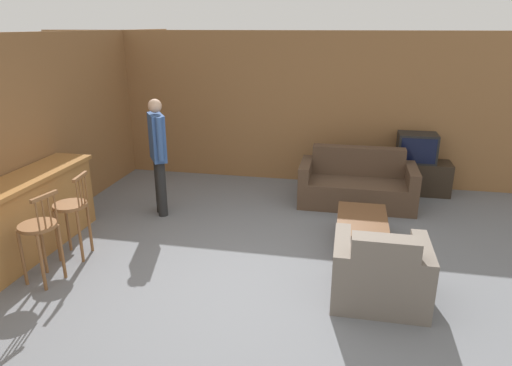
# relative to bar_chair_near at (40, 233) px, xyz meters

# --- Properties ---
(ground_plane) EXTENTS (24.00, 24.00, 0.00)m
(ground_plane) POSITION_rel_bar_chair_near_xyz_m (2.19, 0.39, -0.58)
(ground_plane) COLOR slate
(wall_back) EXTENTS (9.40, 0.08, 2.60)m
(wall_back) POSITION_rel_bar_chair_near_xyz_m (2.19, 4.08, 0.72)
(wall_back) COLOR olive
(wall_back) RESTS_ON ground_plane
(wall_left) EXTENTS (0.08, 8.69, 2.60)m
(wall_left) POSITION_rel_bar_chair_near_xyz_m (-0.93, 1.74, 0.72)
(wall_left) COLOR olive
(wall_left) RESTS_ON ground_plane
(bar_counter) EXTENTS (0.55, 2.69, 0.98)m
(bar_counter) POSITION_rel_bar_chair_near_xyz_m (-0.59, 0.32, -0.09)
(bar_counter) COLOR #A87038
(bar_counter) RESTS_ON ground_plane
(bar_chair_near) EXTENTS (0.47, 0.47, 1.04)m
(bar_chair_near) POSITION_rel_bar_chair_near_xyz_m (0.00, 0.00, 0.00)
(bar_chair_near) COLOR brown
(bar_chair_near) RESTS_ON ground_plane
(bar_chair_mid) EXTENTS (0.44, 0.44, 1.04)m
(bar_chair_mid) POSITION_rel_bar_chair_near_xyz_m (0.00, 0.60, 0.00)
(bar_chair_mid) COLOR brown
(bar_chair_mid) RESTS_ON ground_plane
(couch_far) EXTENTS (1.76, 0.84, 0.85)m
(couch_far) POSITION_rel_bar_chair_near_xyz_m (3.35, 3.07, -0.28)
(couch_far) COLOR #4C3828
(couch_far) RESTS_ON ground_plane
(armchair_near) EXTENTS (0.94, 0.80, 0.83)m
(armchair_near) POSITION_rel_bar_chair_near_xyz_m (3.56, 0.34, -0.28)
(armchair_near) COLOR #70665B
(armchair_near) RESTS_ON ground_plane
(coffee_table) EXTENTS (0.62, 1.10, 0.37)m
(coffee_table) POSITION_rel_bar_chair_near_xyz_m (3.40, 1.58, -0.26)
(coffee_table) COLOR brown
(coffee_table) RESTS_ON ground_plane
(tv_unit) EXTENTS (1.17, 0.47, 0.54)m
(tv_unit) POSITION_rel_bar_chair_near_xyz_m (4.28, 3.77, -0.31)
(tv_unit) COLOR #2D2319
(tv_unit) RESTS_ON ground_plane
(tv) EXTENTS (0.61, 0.44, 0.48)m
(tv) POSITION_rel_bar_chair_near_xyz_m (4.28, 3.77, 0.20)
(tv) COLOR black
(tv) RESTS_ON tv_unit
(person_by_window) EXTENTS (0.39, 0.50, 1.71)m
(person_by_window) POSITION_rel_bar_chair_near_xyz_m (0.50, 2.06, 0.39)
(person_by_window) COLOR black
(person_by_window) RESTS_ON ground_plane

